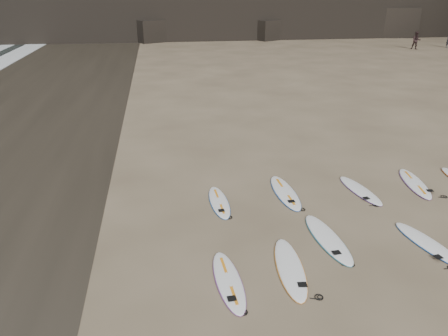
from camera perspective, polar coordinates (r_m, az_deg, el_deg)
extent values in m
plane|color=#897559|center=(12.21, 18.14, -9.16)|extent=(240.00, 240.00, 0.00)
cube|color=black|center=(55.94, 5.30, 17.56)|extent=(4.23, 4.46, 2.33)
cube|color=black|center=(63.00, 21.04, 17.39)|extent=(5.95, 5.19, 3.59)
cube|color=black|center=(54.36, -9.89, 17.27)|extent=(4.49, 4.76, 2.49)
ellipsoid|color=white|center=(10.22, 0.60, -14.49)|extent=(0.69, 2.37, 0.08)
ellipsoid|color=white|center=(10.73, 8.62, -12.72)|extent=(0.86, 2.58, 0.09)
ellipsoid|color=white|center=(12.00, 13.40, -8.92)|extent=(0.81, 2.62, 0.09)
ellipsoid|color=white|center=(12.64, 25.10, -8.92)|extent=(1.03, 2.39, 0.08)
ellipsoid|color=white|center=(13.53, -0.63, -4.43)|extent=(0.61, 2.24, 0.08)
ellipsoid|color=white|center=(14.26, 7.99, -3.13)|extent=(0.67, 2.62, 0.09)
ellipsoid|color=white|center=(14.94, 17.35, -2.77)|extent=(0.87, 2.36, 0.08)
ellipsoid|color=white|center=(16.11, 23.64, -1.81)|extent=(1.04, 2.55, 0.09)
imported|color=black|center=(51.04, 23.82, 14.99)|extent=(1.06, 0.97, 1.78)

